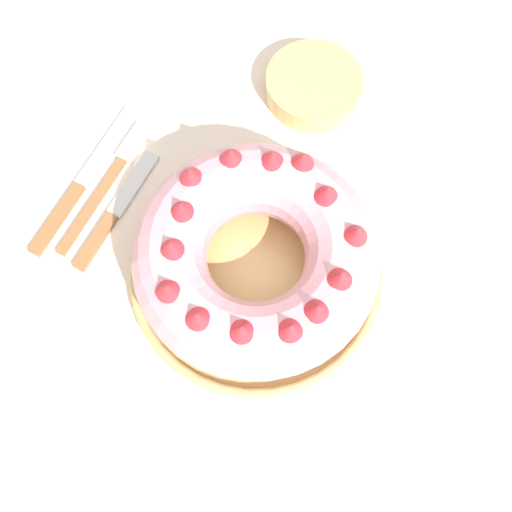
{
  "coord_description": "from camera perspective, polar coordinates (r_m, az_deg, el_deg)",
  "views": [
    {
      "loc": [
        0.13,
        -0.19,
        1.42
      ],
      "look_at": [
        0.02,
        0.03,
        0.79
      ],
      "focal_mm": 42.0,
      "sensor_mm": 36.0,
      "label": 1
    }
  ],
  "objects": [
    {
      "name": "serving_dish",
      "position": [
        0.72,
        0.0,
        -1.52
      ],
      "size": [
        0.3,
        0.3,
        0.02
      ],
      "color": "tan",
      "rests_on": "dining_table"
    },
    {
      "name": "ground_plane",
      "position": [
        1.44,
        -1.33,
        -11.99
      ],
      "size": [
        8.0,
        8.0,
        0.0
      ],
      "primitive_type": "plane",
      "color": "brown"
    },
    {
      "name": "cake_knife",
      "position": [
        0.78,
        -13.6,
        3.61
      ],
      "size": [
        0.02,
        0.18,
        0.01
      ],
      "rotation": [
        0.0,
        0.0,
        0.1
      ],
      "color": "#936038",
      "rests_on": "dining_table"
    },
    {
      "name": "fork",
      "position": [
        0.8,
        -13.66,
        7.29
      ],
      "size": [
        0.02,
        0.21,
        0.01
      ],
      "rotation": [
        0.0,
        0.0,
        -0.09
      ],
      "color": "#936038",
      "rests_on": "dining_table"
    },
    {
      "name": "dining_table",
      "position": [
        0.79,
        -2.37,
        -4.46
      ],
      "size": [
        1.58,
        1.26,
        0.73
      ],
      "color": "beige",
      "rests_on": "ground_plane"
    },
    {
      "name": "bundt_cake",
      "position": [
        0.67,
        0.0,
        0.04
      ],
      "size": [
        0.28,
        0.28,
        0.1
      ],
      "color": "#E09EAD",
      "rests_on": "serving_dish"
    },
    {
      "name": "side_bowl",
      "position": [
        0.84,
        5.5,
        15.82
      ],
      "size": [
        0.13,
        0.13,
        0.03
      ],
      "primitive_type": "cylinder",
      "color": "tan",
      "rests_on": "dining_table"
    },
    {
      "name": "serving_knife",
      "position": [
        0.81,
        -16.56,
        6.21
      ],
      "size": [
        0.02,
        0.23,
        0.01
      ],
      "rotation": [
        0.0,
        0.0,
        -0.03
      ],
      "color": "#936038",
      "rests_on": "dining_table"
    }
  ]
}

